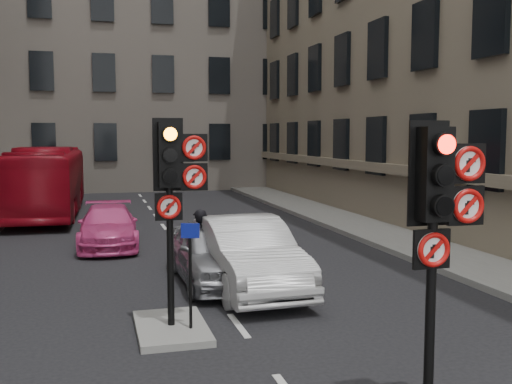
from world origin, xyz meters
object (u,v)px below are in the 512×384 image
motorcycle (206,265)px  motorcyclist (200,247)px  info_sign (190,261)px  car_white (246,254)px  car_pink (108,226)px  signal_far (174,176)px  signal_near (440,205)px  bus_red (48,181)px  car_silver (214,251)px

motorcycle → motorcyclist: size_ratio=0.89×
info_sign → car_white: bearing=77.3°
car_pink → signal_far: bearing=-81.8°
signal_near → car_pink: signal_near is taller
car_pink → info_sign: (1.17, -8.77, 0.67)m
car_white → car_pink: 6.69m
signal_far → motorcyclist: 3.79m
motorcycle → motorcyclist: bearing=114.8°
motorcycle → info_sign: bearing=-110.2°
car_white → bus_red: bus_red is taller
car_silver → bus_red: size_ratio=0.41×
motorcyclist → signal_near: bearing=113.8°
signal_near → car_white: (-0.75, 6.42, -1.79)m
car_silver → info_sign: size_ratio=2.35×
car_white → car_pink: (-2.81, 6.06, -0.17)m
bus_red → info_sign: size_ratio=5.77×
signal_near → signal_far: size_ratio=1.00×
info_sign → car_silver: bearing=91.4°
signal_near → info_sign: signal_near is taller
signal_near → motorcycle: signal_near is taller
info_sign → motorcyclist: bearing=96.2°
car_white → signal_near: bearing=-85.8°
signal_far → motorcycle: 3.89m
motorcyclist → motorcycle: bearing=131.1°
car_silver → car_pink: car_silver is taller
signal_far → car_white: size_ratio=0.74×
car_silver → car_pink: bearing=112.2°
signal_near → info_sign: (-2.39, 3.72, -1.29)m
bus_red → car_white: bearing=-68.5°
car_pink → bus_red: 8.36m
signal_near → car_silver: signal_near is taller
motorcycle → info_sign: (-0.86, -3.27, 0.82)m
car_white → info_sign: size_ratio=2.65×
car_pink → signal_near: bearing=-72.3°
motorcycle → car_silver: bearing=41.9°
signal_far → car_pink: (-0.96, 8.48, -2.08)m
signal_near → signal_far: (-2.60, 4.00, 0.12)m
car_pink → car_white: bearing=-63.4°
signal_far → car_silver: size_ratio=0.84×
motorcyclist → car_silver: bearing=-159.5°
car_white → bus_red: size_ratio=0.46×
car_pink → motorcyclist: motorcyclist is taller
car_silver → bus_red: 14.03m
motorcyclist → info_sign: info_sign is taller
car_silver → bus_red: (-4.56, 13.25, 0.73)m
signal_near → info_sign: size_ratio=1.97×
car_silver → motorcyclist: bearing=-171.6°
signal_far → bus_red: signal_far is taller
car_pink → info_sign: 8.87m
motorcycle → car_pink: bearing=105.0°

